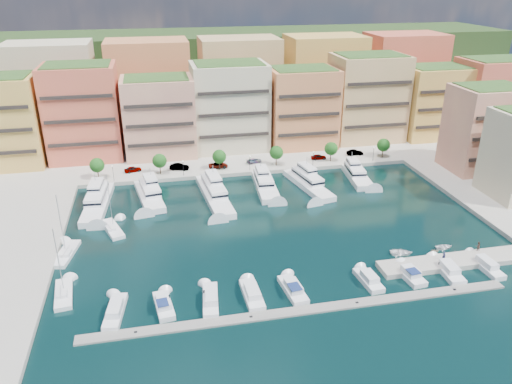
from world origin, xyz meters
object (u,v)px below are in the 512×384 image
(tree_5, at_px, (383,145))
(tender_3, at_px, (482,250))
(cruiser_7, at_px, (410,275))
(sailboat_0, at_px, (64,295))
(tree_2, at_px, (219,157))
(cruiser_3, at_px, (252,295))
(car_0, at_px, (133,169))
(tree_1, at_px, (160,161))
(car_3, at_px, (254,161))
(lamppost_3, at_px, (313,156))
(car_5, at_px, (355,153))
(tree_3, at_px, (276,153))
(lamppost_4, at_px, (374,152))
(car_2, at_px, (218,165))
(lamppost_2, at_px, (250,161))
(sailboat_2, at_px, (113,229))
(cruiser_9, at_px, (485,266))
(car_1, at_px, (179,167))
(lamppost_1, at_px, (183,165))
(yacht_5, at_px, (357,175))
(yacht_3, at_px, (265,184))
(tender_0, at_px, (401,252))
(lamppost_0, at_px, (113,171))
(tender_1, at_px, (435,250))
(cruiser_8, at_px, (448,270))
(yacht_2, at_px, (214,193))
(sailboat_1, at_px, (66,254))
(tree_4, at_px, (331,149))
(yacht_0, at_px, (98,201))
(cruiser_4, at_px, (293,290))
(tender_2, at_px, (444,247))
(cruiser_2, at_px, (211,300))
(cruiser_1, at_px, (164,306))
(person_0, at_px, (444,256))
(cruiser_0, at_px, (115,312))

(tree_5, distance_m, tender_3, 52.70)
(cruiser_7, relative_size, sailboat_0, 0.56)
(tree_2, xyz_separation_m, sailboat_0, (-34.09, -51.15, -4.43))
(cruiser_3, xyz_separation_m, car_0, (-20.53, 61.22, 1.23))
(tree_1, distance_m, car_3, 26.71)
(lamppost_3, relative_size, car_5, 0.87)
(tree_3, relative_size, lamppost_4, 1.35)
(lamppost_4, height_order, car_2, lamppost_4)
(lamppost_2, bearing_deg, sailboat_2, -143.25)
(cruiser_9, xyz_separation_m, car_2, (-41.82, 59.50, 1.19))
(lamppost_2, distance_m, cruiser_9, 65.25)
(cruiser_7, bearing_deg, car_1, 121.72)
(tree_2, height_order, car_0, tree_2)
(lamppost_1, height_order, yacht_5, yacht_5)
(yacht_3, relative_size, tender_0, 4.33)
(lamppost_0, xyz_separation_m, sailboat_2, (0.84, -26.26, -3.52))
(yacht_5, xyz_separation_m, car_1, (-46.00, 13.86, 0.65))
(yacht_3, bearing_deg, tender_1, -55.82)
(cruiser_8, bearing_deg, sailboat_0, 174.17)
(car_5, bearing_deg, sailboat_2, 117.93)
(lamppost_0, bearing_deg, tender_3, -34.48)
(yacht_2, bearing_deg, sailboat_1, -145.88)
(sailboat_1, height_order, car_0, sailboat_1)
(tree_4, bearing_deg, yacht_0, -166.96)
(tree_1, xyz_separation_m, yacht_5, (51.16, -11.75, -3.53))
(sailboat_1, bearing_deg, tree_4, 28.93)
(cruiser_4, height_order, car_0, car_0)
(tree_1, relative_size, tender_2, 1.60)
(tree_2, height_order, cruiser_3, tree_2)
(cruiser_4, bearing_deg, yacht_3, 83.27)
(sailboat_2, bearing_deg, car_1, 61.98)
(lamppost_1, distance_m, cruiser_9, 76.11)
(cruiser_8, relative_size, sailboat_1, 0.68)
(lamppost_2, bearing_deg, tender_0, -66.67)
(car_3, bearing_deg, cruiser_9, -172.48)
(tree_5, height_order, cruiser_2, tree_5)
(sailboat_0, bearing_deg, cruiser_1, -22.74)
(cruiser_8, relative_size, car_3, 1.98)
(tree_2, relative_size, car_1, 1.08)
(lamppost_2, bearing_deg, car_3, 67.02)
(cruiser_1, bearing_deg, cruiser_7, 0.01)
(car_0, bearing_deg, cruiser_1, 167.95)
(tender_3, relative_size, person_0, 0.74)
(yacht_3, bearing_deg, car_3, 88.14)
(car_0, bearing_deg, lamppost_0, 121.35)
(tree_3, relative_size, yacht_3, 0.30)
(tree_3, xyz_separation_m, sailboat_2, (-43.16, -28.56, -4.43))
(cruiser_0, relative_size, cruiser_9, 1.03)
(sailboat_2, distance_m, sailboat_1, 12.06)
(yacht_3, xyz_separation_m, cruiser_4, (-5.33, -45.13, -0.64))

